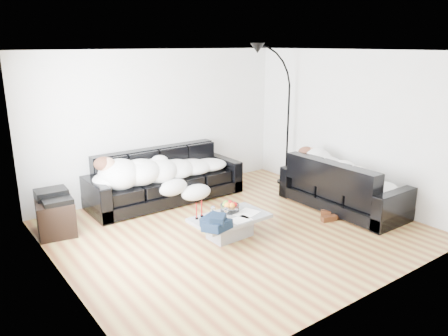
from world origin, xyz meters
TOP-DOWN VIEW (x-y plane):
  - ground at (0.00, 0.00)m, footprint 5.00×5.00m
  - wall_back at (0.00, 2.25)m, footprint 5.00×0.02m
  - wall_left at (-2.50, 0.00)m, footprint 0.02×4.50m
  - wall_right at (2.50, 0.00)m, footprint 0.02×4.50m
  - ceiling at (0.00, 0.00)m, footprint 5.00×5.00m
  - sofa_back at (-0.21, 1.75)m, footprint 2.73×0.94m
  - sofa_right at (2.00, -0.34)m, footprint 0.91×2.12m
  - sleeper_back at (-0.21, 1.70)m, footprint 2.31×0.80m
  - sleeper_right at (2.00, -0.34)m, footprint 0.77×1.82m
  - teal_cushion at (1.94, 0.31)m, footprint 0.42×0.38m
  - coffee_table at (-0.22, -0.14)m, footprint 1.12×0.67m
  - fruit_bowl at (-0.11, 0.01)m, footprint 0.29×0.29m
  - wine_glass_a at (-0.44, -0.04)m, footprint 0.08×0.08m
  - wine_glass_b at (-0.53, -0.14)m, footprint 0.07×0.07m
  - wine_glass_c at (-0.30, -0.15)m, footprint 0.07×0.07m
  - candle_left at (-0.65, 0.06)m, footprint 0.04×0.04m
  - candle_right at (-0.55, 0.09)m, footprint 0.05×0.05m
  - newspaper_a at (0.05, -0.20)m, footprint 0.42×0.36m
  - newspaper_b at (-0.18, -0.33)m, footprint 0.31×0.23m
  - navy_jacket at (-0.68, -0.40)m, footprint 0.47×0.44m
  - shoes at (1.47, -0.53)m, footprint 0.53×0.47m
  - av_cabinet at (-2.18, 1.53)m, footprint 0.63×0.81m
  - stereo at (-2.18, 1.53)m, footprint 0.46×0.37m
  - floor_lamp at (2.24, 1.25)m, footprint 0.91×0.49m

SIDE VIEW (x-z plane):
  - ground at x=0.00m, z-range 0.00..0.00m
  - shoes at x=1.47m, z-range 0.00..0.10m
  - coffee_table at x=-0.22m, z-range 0.00..0.32m
  - av_cabinet at x=-2.18m, z-range 0.00..0.51m
  - newspaper_a at x=0.05m, z-range 0.32..0.33m
  - newspaper_b at x=-0.18m, z-range 0.32..0.33m
  - wine_glass_b at x=-0.53m, z-range 0.32..0.48m
  - wine_glass_c at x=-0.30m, z-range 0.32..0.48m
  - fruit_bowl at x=-0.11m, z-range 0.32..0.49m
  - wine_glass_a at x=-0.44m, z-range 0.32..0.50m
  - sofa_right at x=2.00m, z-range 0.00..0.86m
  - candle_left at x=-0.65m, z-range 0.32..0.55m
  - candle_right at x=-0.55m, z-range 0.32..0.56m
  - sofa_back at x=-0.21m, z-range 0.00..0.89m
  - navy_jacket at x=-0.68m, z-range 0.40..0.59m
  - stereo at x=-2.18m, z-range 0.51..0.64m
  - sleeper_right at x=2.00m, z-range 0.42..0.86m
  - sleeper_back at x=-0.21m, z-range 0.42..0.88m
  - teal_cushion at x=1.94m, z-range 0.62..0.82m
  - floor_lamp at x=2.24m, z-range 0.00..2.37m
  - wall_back at x=0.00m, z-range 0.00..2.60m
  - wall_left at x=-2.50m, z-range 0.00..2.60m
  - wall_right at x=2.50m, z-range 0.00..2.60m
  - ceiling at x=0.00m, z-range 2.60..2.60m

